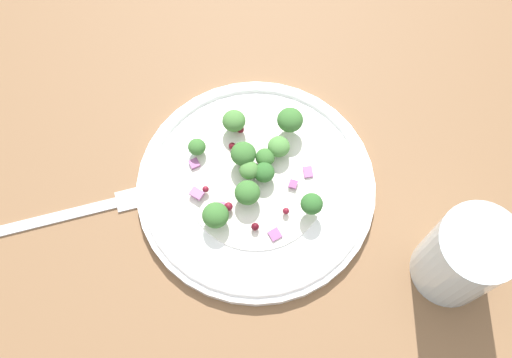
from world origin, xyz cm
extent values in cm
cube|color=brown|center=(0.00, 0.00, -1.00)|extent=(180.00, 180.00, 2.00)
cylinder|color=white|center=(2.31, 3.00, 0.60)|extent=(26.58, 26.58, 1.20)
torus|color=white|center=(2.31, 3.00, 1.20)|extent=(25.45, 25.45, 1.00)
cylinder|color=white|center=(2.31, 3.00, 1.30)|extent=(15.42, 15.42, 0.20)
cylinder|color=#8EB77A|center=(3.19, 7.51, 1.75)|extent=(0.93, 0.93, 0.93)
ellipsoid|color=#4C843D|center=(3.19, 7.51, 2.87)|extent=(2.49, 2.49, 1.87)
cylinder|color=#9EC684|center=(3.25, 10.71, 2.32)|extent=(1.11, 1.11, 1.11)
ellipsoid|color=#386B2D|center=(3.25, 10.71, 3.65)|extent=(2.95, 2.95, 2.21)
cylinder|color=#ADD18E|center=(-5.30, 4.13, 1.65)|extent=(0.75, 0.75, 0.75)
ellipsoid|color=#386B2D|center=(-5.30, 4.13, 2.55)|extent=(2.00, 2.00, 1.50)
cylinder|color=#9EC684|center=(2.12, 1.04, 1.84)|extent=(1.04, 1.04, 1.04)
ellipsoid|color=#386B2D|center=(2.12, 1.04, 3.08)|extent=(2.77, 2.77, 2.08)
cylinder|color=#9EC684|center=(8.96, 2.31, 2.44)|extent=(0.89, 0.89, 0.89)
ellipsoid|color=#2D6028|center=(8.96, 2.31, 3.51)|extent=(2.38, 2.38, 1.78)
cylinder|color=#8EB77A|center=(1.25, 3.54, 2.13)|extent=(0.80, 0.80, 0.80)
ellipsoid|color=#477A38|center=(1.25, 3.54, 3.10)|extent=(2.14, 2.14, 1.61)
cylinder|color=#9EC684|center=(2.25, 5.78, 1.73)|extent=(0.80, 0.80, 0.80)
ellipsoid|color=#386B2D|center=(2.25, 5.78, 2.69)|extent=(2.13, 2.13, 1.60)
cylinder|color=#ADD18E|center=(-0.14, -2.59, 1.78)|extent=(1.07, 1.07, 1.07)
ellipsoid|color=#386B2D|center=(-0.14, -2.59, 3.06)|extent=(2.85, 2.85, 2.14)
cylinder|color=#9EC684|center=(-2.62, 8.42, 2.01)|extent=(1.00, 1.00, 1.00)
ellipsoid|color=#477A38|center=(-2.62, 8.42, 3.20)|extent=(2.66, 2.66, 1.99)
cylinder|color=#9EC684|center=(-0.27, 4.96, 2.16)|extent=(1.05, 1.05, 1.05)
ellipsoid|color=#386B2D|center=(-0.27, 4.96, 3.42)|extent=(2.81, 2.81, 2.10)
cylinder|color=#9EC684|center=(2.84, 4.02, 1.75)|extent=(0.87, 0.87, 0.87)
ellipsoid|color=#2D6028|center=(2.84, 4.02, 2.79)|extent=(2.31, 2.31, 1.73)
sphere|color=maroon|center=(-2.40, -0.01, 2.15)|extent=(0.73, 0.73, 0.73)
sphere|color=#4C0A14|center=(1.67, 4.56, 1.96)|extent=(0.96, 0.96, 0.96)
sphere|color=maroon|center=(6.61, 1.04, 2.02)|extent=(0.73, 0.73, 0.73)
sphere|color=maroon|center=(0.70, -0.89, 2.13)|extent=(0.96, 0.96, 0.96)
sphere|color=maroon|center=(-1.88, 6.08, 1.73)|extent=(0.82, 0.82, 0.82)
sphere|color=#4C0A14|center=(4.21, -1.85, 2.00)|extent=(0.85, 0.85, 0.85)
sphere|color=maroon|center=(-1.76, 8.22, 2.11)|extent=(0.84, 0.84, 0.84)
cube|color=#A35B93|center=(-3.12, -0.78, 1.96)|extent=(1.56, 1.25, 0.55)
cube|color=#843D75|center=(6.18, 4.34, 1.76)|extent=(0.96, 1.02, 0.35)
cube|color=#A35B93|center=(0.23, -1.25, 1.76)|extent=(1.30, 1.57, 0.47)
cube|color=#934C84|center=(-4.96, 2.50, 1.58)|extent=(1.47, 1.47, 0.50)
cube|color=#934C84|center=(7.17, 6.43, 1.51)|extent=(1.52, 1.63, 0.37)
cube|color=#934C84|center=(6.45, -1.72, 1.45)|extent=(1.68, 1.68, 0.44)
cube|color=silver|center=(-17.36, -9.18, 0.25)|extent=(12.63, 10.09, 0.50)
cube|color=silver|center=(-9.98, -3.51, 0.25)|extent=(4.32, 4.10, 0.50)
cylinder|color=silver|center=(24.77, 2.05, 5.42)|extent=(7.93, 7.93, 10.84)
camera|label=1|loc=(11.64, -19.58, 61.34)|focal=41.03mm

